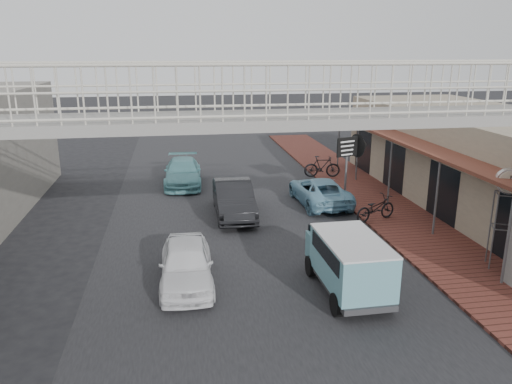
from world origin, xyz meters
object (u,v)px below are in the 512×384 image
object	(u,v)px
angkot_van	(349,258)
white_hatchback	(186,264)
angkot_far	(183,172)
motorcycle_far	(322,167)
arrow_sign	(360,146)
dark_sedan	(234,199)
street_clock	(508,186)
motorcycle_near	(375,208)
angkot_curb	(319,191)

from	to	relation	value
angkot_van	white_hatchback	bearing A→B (deg)	162.74
angkot_far	angkot_van	bearing A→B (deg)	-69.10
motorcycle_far	arrow_sign	size ratio (longest dim) A/B	0.65
white_hatchback	angkot_far	xyz separation A→B (m)	(0.16, 11.17, -0.00)
dark_sedan	street_clock	bearing A→B (deg)	-40.20
dark_sedan	motorcycle_near	xyz separation A→B (m)	(5.39, -1.80, -0.11)
angkot_van	street_clock	bearing A→B (deg)	7.64
angkot_far	arrow_sign	world-z (taller)	arrow_sign
white_hatchback	angkot_van	distance (m)	4.65
angkot_curb	angkot_van	world-z (taller)	angkot_van
street_clock	arrow_sign	distance (m)	8.13
white_hatchback	angkot_far	size ratio (longest dim) A/B	0.85
angkot_far	motorcycle_near	size ratio (longest dim) A/B	2.31
angkot_curb	angkot_van	xyz separation A→B (m)	(-1.59, -8.25, 0.49)
dark_sedan	angkot_far	size ratio (longest dim) A/B	0.98
angkot_far	angkot_curb	bearing A→B (deg)	-33.82
white_hatchback	angkot_curb	distance (m)	9.19
arrow_sign	motorcycle_near	bearing A→B (deg)	-118.12
white_hatchback	motorcycle_far	distance (m)	13.39
angkot_far	motorcycle_near	xyz separation A→B (m)	(7.34, -7.01, -0.04)
arrow_sign	angkot_far	bearing A→B (deg)	134.84
angkot_van	motorcycle_far	size ratio (longest dim) A/B	1.85
motorcycle_near	motorcycle_far	xyz separation A→B (m)	(-0.09, 6.99, 0.06)
angkot_far	street_clock	distance (m)	15.19
angkot_curb	angkot_far	bearing A→B (deg)	-37.75
angkot_curb	motorcycle_near	distance (m)	3.14
street_clock	dark_sedan	bearing A→B (deg)	162.45
white_hatchback	motorcycle_far	world-z (taller)	white_hatchback
angkot_van	arrow_sign	bearing A→B (deg)	67.11
white_hatchback	motorcycle_near	bearing A→B (deg)	30.24
angkot_curb	motorcycle_far	xyz separation A→B (m)	(1.38, 4.22, 0.08)
street_clock	angkot_curb	bearing A→B (deg)	138.92
dark_sedan	angkot_far	world-z (taller)	dark_sedan
angkot_far	street_clock	bearing A→B (deg)	-49.24
angkot_far	arrow_sign	xyz separation A→B (m)	(7.83, -3.76, 1.81)
angkot_far	angkot_van	xyz separation A→B (m)	(4.28, -12.49, 0.44)
angkot_van	motorcycle_far	bearing A→B (deg)	75.86
motorcycle_far	street_clock	world-z (taller)	street_clock
angkot_curb	arrow_sign	bearing A→B (deg)	-168.23
motorcycle_far	angkot_curb	bearing A→B (deg)	169.66
motorcycle_near	white_hatchback	bearing A→B (deg)	98.00
angkot_van	motorcycle_far	xyz separation A→B (m)	(2.97, 12.47, -0.41)
angkot_far	angkot_van	world-z (taller)	angkot_van
motorcycle_near	arrow_sign	xyz separation A→B (m)	(0.49, 3.25, 1.84)
dark_sedan	angkot_curb	world-z (taller)	dark_sedan
white_hatchback	arrow_sign	size ratio (longest dim) A/B	1.29
angkot_curb	angkot_far	size ratio (longest dim) A/B	0.96
motorcycle_far	dark_sedan	bearing A→B (deg)	142.12
angkot_curb	motorcycle_far	bearing A→B (deg)	-110.01
angkot_curb	angkot_far	xyz separation A→B (m)	(-5.87, 4.24, 0.05)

